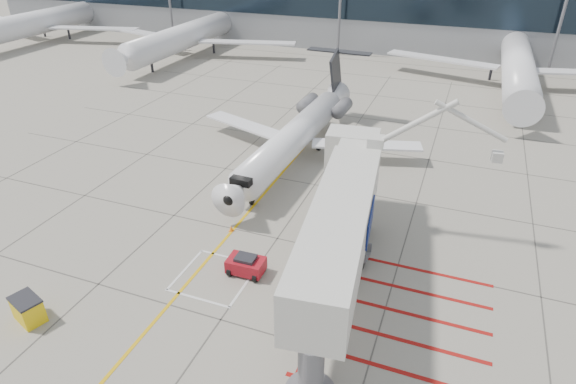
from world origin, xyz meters
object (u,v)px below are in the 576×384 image
at_px(regional_jet, 285,130).
at_px(spill_bin, 28,309).
at_px(jet_bridge, 338,238).
at_px(pushback_tug, 246,264).

distance_m(regional_jet, spill_bin, 22.42).
xyz_separation_m(jet_bridge, spill_bin, (-14.52, -7.58, -3.24)).
bearing_deg(spill_bin, pushback_tug, 59.15).
bearing_deg(jet_bridge, spill_bin, -159.16).
bearing_deg(jet_bridge, regional_jet, 114.40).
distance_m(jet_bridge, spill_bin, 16.70).
height_order(jet_bridge, spill_bin, jet_bridge).
bearing_deg(regional_jet, pushback_tug, -76.49).
height_order(pushback_tug, spill_bin, spill_bin).
relative_size(regional_jet, spill_bin, 16.48).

